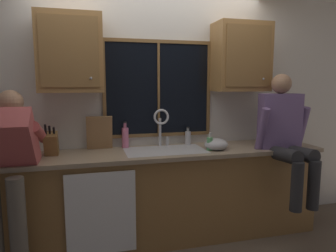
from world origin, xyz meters
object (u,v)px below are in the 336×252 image
(bottle_green_glass, at_px, (188,137))
(person_standing, at_px, (7,164))
(person_sitting_on_counter, at_px, (285,132))
(knife_block, at_px, (51,144))
(soap_dispenser, at_px, (210,143))
(bottle_tall_clear, at_px, (125,137))
(cutting_board, at_px, (99,133))
(mixing_bowl, at_px, (216,144))

(bottle_green_glass, bearing_deg, person_standing, -162.84)
(person_sitting_on_counter, bearing_deg, knife_block, 171.93)
(soap_dispenser, height_order, bottle_tall_clear, bottle_tall_clear)
(person_sitting_on_counter, height_order, cutting_board, person_sitting_on_counter)
(cutting_board, height_order, bottle_tall_clear, cutting_board)
(person_sitting_on_counter, height_order, soap_dispenser, person_sitting_on_counter)
(mixing_bowl, relative_size, bottle_green_glass, 1.23)
(soap_dispenser, xyz_separation_m, bottle_green_glass, (-0.12, 0.33, 0.01))
(cutting_board, xyz_separation_m, bottle_green_glass, (0.94, 0.01, -0.09))
(person_sitting_on_counter, height_order, bottle_green_glass, person_sitting_on_counter)
(person_sitting_on_counter, relative_size, soap_dispenser, 6.85)
(person_sitting_on_counter, distance_m, soap_dispenser, 0.77)
(knife_block, bearing_deg, bottle_green_glass, 7.11)
(person_sitting_on_counter, bearing_deg, cutting_board, 164.97)
(person_sitting_on_counter, bearing_deg, mixing_bowl, 165.05)
(person_standing, distance_m, person_sitting_on_counter, 2.55)
(cutting_board, height_order, bottle_green_glass, cutting_board)
(mixing_bowl, xyz_separation_m, bottle_green_glass, (-0.20, 0.31, 0.03))
(soap_dispenser, xyz_separation_m, bottle_tall_clear, (-0.80, 0.35, 0.04))
(person_standing, bearing_deg, person_sitting_on_counter, 0.63)
(person_sitting_on_counter, distance_m, bottle_green_glass, 1.00)
(person_standing, relative_size, mixing_bowl, 6.43)
(person_sitting_on_counter, xyz_separation_m, bottle_tall_clear, (-1.54, 0.51, -0.07))
(bottle_green_glass, distance_m, bottle_tall_clear, 0.68)
(person_standing, relative_size, cutting_board, 4.42)
(person_standing, distance_m, knife_block, 0.46)
(person_standing, distance_m, bottle_green_glass, 1.76)
(person_standing, distance_m, soap_dispenser, 1.81)
(bottle_tall_clear, bearing_deg, person_sitting_on_counter, -18.12)
(cutting_board, bearing_deg, person_sitting_on_counter, -15.03)
(mixing_bowl, distance_m, bottle_tall_clear, 0.94)
(person_standing, relative_size, knife_block, 4.76)
(knife_block, height_order, mixing_bowl, knife_block)
(person_sitting_on_counter, relative_size, mixing_bowl, 5.30)
(mixing_bowl, height_order, bottle_tall_clear, bottle_tall_clear)
(mixing_bowl, bearing_deg, cutting_board, 164.92)
(person_standing, height_order, bottle_green_glass, person_standing)
(person_standing, height_order, soap_dispenser, person_standing)
(person_standing, relative_size, soap_dispenser, 8.31)
(mixing_bowl, bearing_deg, person_standing, -173.75)
(soap_dispenser, relative_size, bottle_green_glass, 0.95)
(knife_block, height_order, soap_dispenser, knife_block)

